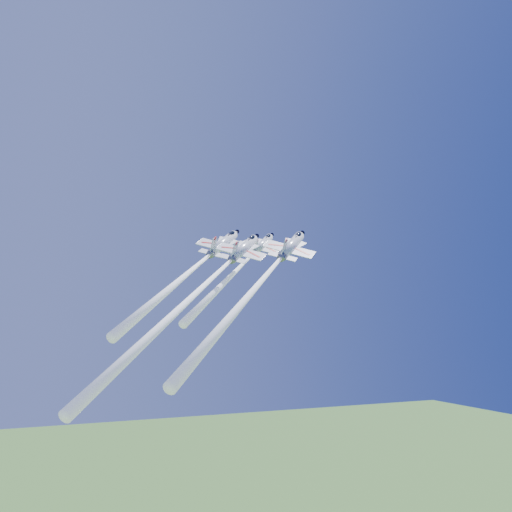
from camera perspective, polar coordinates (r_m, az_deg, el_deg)
name	(u,v)px	position (r m, az deg, el deg)	size (l,w,h in m)	color
jet_lead	(239,268)	(113.17, -1.75, -1.23)	(22.24, 29.02, 29.66)	white
jet_left	(192,270)	(106.47, -6.42, -1.39)	(24.44, 31.57, 32.07)	white
jet_right	(259,284)	(100.46, 0.27, -2.82)	(29.53, 39.10, 41.18)	white
jet_slot	(196,293)	(92.37, -6.03, -3.73)	(28.89, 38.91, 42.71)	white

